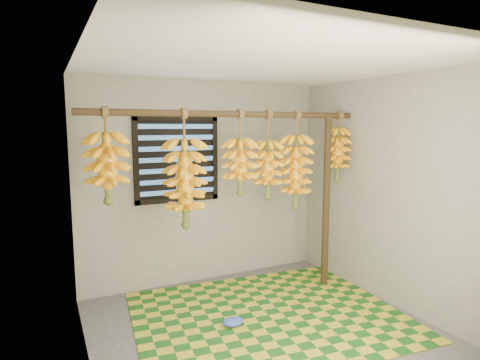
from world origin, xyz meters
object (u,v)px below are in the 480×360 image
woven_mat (268,315)px  banana_bunch_b (185,183)px  support_post (326,202)px  banana_bunch_c (240,166)px  plastic_bag (233,322)px  banana_bunch_f (338,154)px  banana_bunch_a (107,168)px  banana_bunch_e (296,172)px  banana_bunch_d (268,170)px

woven_mat → banana_bunch_b: size_ratio=2.25×
woven_mat → support_post: bearing=22.1°
banana_bunch_c → banana_bunch_b: bearing=180.0°
plastic_bag → banana_bunch_f: (1.57, 0.45, 1.50)m
support_post → woven_mat: support_post is taller
woven_mat → banana_bunch_f: size_ratio=3.17×
banana_bunch_a → banana_bunch_c: 1.31m
plastic_bag → banana_bunch_e: (0.99, 0.45, 1.33)m
support_post → banana_bunch_b: banana_bunch_b is taller
plastic_bag → banana_bunch_a: size_ratio=0.24×
banana_bunch_a → banana_bunch_b: same height
banana_bunch_c → plastic_bag: bearing=-123.5°
plastic_bag → banana_bunch_d: size_ratio=0.22×
woven_mat → banana_bunch_e: size_ratio=2.39×
plastic_bag → banana_bunch_b: (-0.29, 0.45, 1.28)m
banana_bunch_c → banana_bunch_d: bearing=0.0°
plastic_bag → banana_bunch_d: (0.63, 0.45, 1.37)m
banana_bunch_d → banana_bunch_f: 0.95m
support_post → woven_mat: 1.48m
plastic_bag → banana_bunch_f: size_ratio=0.25×
banana_bunch_e → banana_bunch_f: (0.59, -0.00, 0.18)m
banana_bunch_a → banana_bunch_b: size_ratio=0.74×
support_post → woven_mat: bearing=-157.9°
woven_mat → banana_bunch_e: bearing=35.5°
support_post → plastic_bag: support_post is taller
woven_mat → banana_bunch_c: 1.52m
woven_mat → banana_bunch_c: (-0.11, 0.41, 1.46)m
banana_bunch_b → plastic_bag: bearing=-57.1°
woven_mat → plastic_bag: 0.42m
woven_mat → banana_bunch_f: (1.16, 0.41, 1.55)m
woven_mat → plastic_bag: size_ratio=12.69×
woven_mat → plastic_bag: plastic_bag is taller
banana_bunch_a → banana_bunch_b: 0.74m
banana_bunch_b → banana_bunch_f: size_ratio=1.41×
banana_bunch_a → banana_bunch_e: bearing=0.0°
banana_bunch_d → banana_bunch_b: bearing=180.0°
banana_bunch_a → banana_bunch_e: (2.00, 0.00, -0.14)m
support_post → banana_bunch_b: size_ratio=1.74×
support_post → banana_bunch_a: bearing=180.0°
banana_bunch_f → plastic_bag: bearing=-163.9°
banana_bunch_c → banana_bunch_e: (0.69, 0.00, -0.09)m
banana_bunch_b → banana_bunch_f: (1.87, -0.00, 0.22)m
plastic_bag → banana_bunch_c: bearing=56.5°
plastic_bag → banana_bunch_c: size_ratio=0.23×
banana_bunch_e → support_post: bearing=0.0°
support_post → banana_bunch_f: (0.15, -0.00, 0.55)m
banana_bunch_c → banana_bunch_e: bearing=0.0°
support_post → banana_bunch_a: (-2.43, 0.00, 0.51)m
banana_bunch_b → banana_bunch_c: bearing=0.0°
banana_bunch_b → banana_bunch_d: same height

